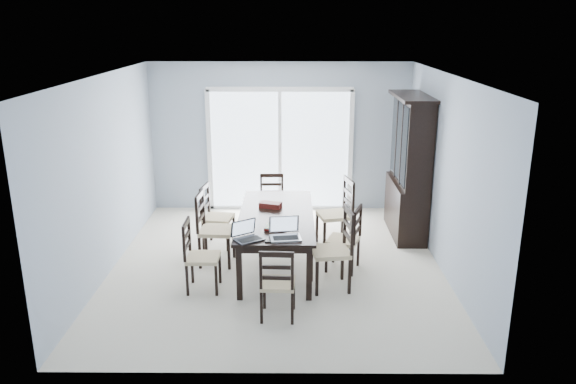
{
  "coord_description": "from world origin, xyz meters",
  "views": [
    {
      "loc": [
        0.21,
        -7.16,
        3.25
      ],
      "look_at": [
        0.16,
        0.0,
        1.06
      ],
      "focal_mm": 35.0,
      "sensor_mm": 36.0,
      "label": 1
    }
  ],
  "objects_px": {
    "cell_phone": "(270,242)",
    "dining_table": "(276,220)",
    "chair_right_far": "(341,205)",
    "chair_left_mid": "(209,221)",
    "china_hutch": "(409,168)",
    "chair_left_far": "(212,209)",
    "chair_right_mid": "(350,232)",
    "laptop_dark": "(249,236)",
    "game_box": "(270,205)",
    "laptop_silver": "(286,234)",
    "chair_end_far": "(272,195)",
    "hot_tub": "(266,170)",
    "chair_left_near": "(195,248)",
    "chair_right_near": "(339,240)",
    "chair_end_near": "(277,277)"
  },
  "relations": [
    {
      "from": "cell_phone",
      "to": "chair_right_near",
      "type": "bearing_deg",
      "value": 24.05
    },
    {
      "from": "chair_left_near",
      "to": "chair_left_far",
      "type": "distance_m",
      "value": 1.45
    },
    {
      "from": "chair_left_far",
      "to": "laptop_silver",
      "type": "distance_m",
      "value": 1.98
    },
    {
      "from": "chair_end_far",
      "to": "hot_tub",
      "type": "height_order",
      "value": "chair_end_far"
    },
    {
      "from": "china_hutch",
      "to": "chair_left_mid",
      "type": "height_order",
      "value": "china_hutch"
    },
    {
      "from": "chair_right_mid",
      "to": "chair_left_mid",
      "type": "bearing_deg",
      "value": 102.49
    },
    {
      "from": "chair_right_mid",
      "to": "game_box",
      "type": "height_order",
      "value": "chair_right_mid"
    },
    {
      "from": "chair_left_mid",
      "to": "laptop_dark",
      "type": "relative_size",
      "value": 2.94
    },
    {
      "from": "chair_right_mid",
      "to": "laptop_dark",
      "type": "bearing_deg",
      "value": 141.17
    },
    {
      "from": "chair_left_mid",
      "to": "cell_phone",
      "type": "bearing_deg",
      "value": 43.01
    },
    {
      "from": "chair_right_near",
      "to": "chair_end_near",
      "type": "height_order",
      "value": "chair_right_near"
    },
    {
      "from": "chair_right_mid",
      "to": "chair_end_near",
      "type": "xyz_separation_m",
      "value": [
        -0.94,
        -1.35,
        -0.01
      ]
    },
    {
      "from": "chair_right_near",
      "to": "cell_phone",
      "type": "xyz_separation_m",
      "value": [
        -0.84,
        -0.34,
        0.12
      ]
    },
    {
      "from": "cell_phone",
      "to": "chair_left_mid",
      "type": "bearing_deg",
      "value": 131.04
    },
    {
      "from": "chair_end_near",
      "to": "cell_phone",
      "type": "distance_m",
      "value": 0.55
    },
    {
      "from": "chair_left_near",
      "to": "chair_left_mid",
      "type": "distance_m",
      "value": 0.82
    },
    {
      "from": "china_hutch",
      "to": "chair_right_mid",
      "type": "height_order",
      "value": "china_hutch"
    },
    {
      "from": "laptop_dark",
      "to": "hot_tub",
      "type": "distance_m",
      "value": 4.56
    },
    {
      "from": "chair_left_mid",
      "to": "chair_left_far",
      "type": "xyz_separation_m",
      "value": [
        -0.05,
        0.64,
        -0.05
      ]
    },
    {
      "from": "chair_left_far",
      "to": "laptop_silver",
      "type": "height_order",
      "value": "chair_left_far"
    },
    {
      "from": "chair_left_near",
      "to": "chair_left_far",
      "type": "relative_size",
      "value": 0.97
    },
    {
      "from": "china_hutch",
      "to": "cell_phone",
      "type": "distance_m",
      "value": 3.07
    },
    {
      "from": "chair_left_mid",
      "to": "laptop_dark",
      "type": "distance_m",
      "value": 1.22
    },
    {
      "from": "chair_left_near",
      "to": "chair_end_far",
      "type": "relative_size",
      "value": 1.03
    },
    {
      "from": "chair_end_far",
      "to": "cell_phone",
      "type": "bearing_deg",
      "value": 89.56
    },
    {
      "from": "chair_left_mid",
      "to": "chair_end_far",
      "type": "height_order",
      "value": "chair_left_mid"
    },
    {
      "from": "chair_left_mid",
      "to": "chair_end_near",
      "type": "height_order",
      "value": "chair_left_mid"
    },
    {
      "from": "laptop_dark",
      "to": "laptop_silver",
      "type": "xyz_separation_m",
      "value": [
        0.43,
        0.05,
        0.01
      ]
    },
    {
      "from": "chair_right_mid",
      "to": "chair_right_far",
      "type": "height_order",
      "value": "chair_right_far"
    },
    {
      "from": "dining_table",
      "to": "hot_tub",
      "type": "height_order",
      "value": "hot_tub"
    },
    {
      "from": "chair_end_near",
      "to": "chair_end_far",
      "type": "xyz_separation_m",
      "value": [
        -0.17,
        3.02,
        0.0
      ]
    },
    {
      "from": "chair_left_near",
      "to": "chair_right_near",
      "type": "bearing_deg",
      "value": 92.4
    },
    {
      "from": "chair_left_far",
      "to": "hot_tub",
      "type": "relative_size",
      "value": 0.57
    },
    {
      "from": "chair_right_near",
      "to": "chair_right_mid",
      "type": "distance_m",
      "value": 0.55
    },
    {
      "from": "dining_table",
      "to": "chair_right_near",
      "type": "xyz_separation_m",
      "value": [
        0.8,
        -0.66,
        -0.04
      ]
    },
    {
      "from": "game_box",
      "to": "chair_left_mid",
      "type": "bearing_deg",
      "value": -166.77
    },
    {
      "from": "cell_phone",
      "to": "dining_table",
      "type": "bearing_deg",
      "value": 89.32
    },
    {
      "from": "chair_right_near",
      "to": "cell_phone",
      "type": "distance_m",
      "value": 0.92
    },
    {
      "from": "dining_table",
      "to": "laptop_silver",
      "type": "xyz_separation_m",
      "value": [
        0.14,
        -0.9,
        0.14
      ]
    },
    {
      "from": "chair_end_far",
      "to": "laptop_dark",
      "type": "distance_m",
      "value": 2.49
    },
    {
      "from": "dining_table",
      "to": "chair_right_far",
      "type": "relative_size",
      "value": 1.84
    },
    {
      "from": "chair_right_near",
      "to": "cell_phone",
      "type": "height_order",
      "value": "chair_right_near"
    },
    {
      "from": "chair_right_mid",
      "to": "chair_end_far",
      "type": "height_order",
      "value": "chair_right_mid"
    },
    {
      "from": "laptop_silver",
      "to": "game_box",
      "type": "distance_m",
      "value": 1.2
    },
    {
      "from": "laptop_dark",
      "to": "game_box",
      "type": "xyz_separation_m",
      "value": [
        0.21,
        1.23,
        -0.02
      ]
    },
    {
      "from": "chair_right_near",
      "to": "chair_right_mid",
      "type": "bearing_deg",
      "value": -28.04
    },
    {
      "from": "chair_right_mid",
      "to": "chair_right_far",
      "type": "distance_m",
      "value": 0.9
    },
    {
      "from": "chair_left_mid",
      "to": "game_box",
      "type": "bearing_deg",
      "value": 107.03
    },
    {
      "from": "china_hutch",
      "to": "chair_left_far",
      "type": "height_order",
      "value": "china_hutch"
    },
    {
      "from": "chair_right_far",
      "to": "dining_table",
      "type": "bearing_deg",
      "value": 115.25
    }
  ]
}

